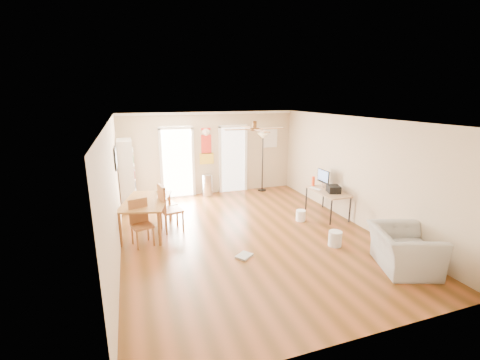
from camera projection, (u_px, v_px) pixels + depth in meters
name	position (u px, v px, depth m)	size (l,w,h in m)	color
floor	(249.00, 235.00, 7.35)	(7.00, 7.00, 0.00)	brown
ceiling	(249.00, 119.00, 6.69)	(5.50, 7.00, 0.00)	silver
wall_back	(210.00, 154.00, 10.22)	(5.50, 0.04, 2.60)	beige
wall_front	(353.00, 251.00, 3.82)	(5.50, 0.04, 2.60)	beige
wall_left	(114.00, 192.00, 6.15)	(0.04, 7.00, 2.60)	beige
wall_right	(354.00, 171.00, 7.88)	(0.04, 7.00, 2.60)	beige
crown_molding	(249.00, 121.00, 6.70)	(5.50, 7.00, 0.08)	white
kitchen_doorway	(177.00, 164.00, 9.94)	(0.90, 0.10, 2.10)	white
bathroom_doorway	(233.00, 160.00, 10.50)	(0.80, 0.10, 2.10)	white
wall_decal	(206.00, 146.00, 10.10)	(0.46, 0.03, 1.10)	red
ac_grille	(270.00, 138.00, 10.73)	(0.50, 0.04, 0.60)	white
framed_poster	(116.00, 158.00, 7.34)	(0.04, 0.66, 0.48)	black
ceiling_fan	(255.00, 129.00, 6.46)	(1.24, 1.24, 0.20)	#593819
bookshelf	(127.00, 175.00, 8.89)	(0.39, 0.87, 1.94)	silver
dining_table	(147.00, 216.00, 7.42)	(0.93, 1.55, 0.78)	olive
dining_chair_right_a	(168.00, 202.00, 8.18)	(0.37, 0.37, 0.91)	olive
dining_chair_right_b	(171.00, 208.00, 7.49)	(0.46, 0.46, 1.11)	#A56435
dining_chair_near	(142.00, 223.00, 6.74)	(0.40, 0.40, 0.98)	brown
trash_can	(207.00, 185.00, 10.16)	(0.32, 0.32, 0.69)	#B5B6B8
torchiere_lamp	(263.00, 162.00, 10.57)	(0.36, 0.36, 1.92)	black
computer_desk	(327.00, 203.00, 8.47)	(0.63, 1.25, 0.67)	tan
imac	(323.00, 179.00, 8.69)	(0.07, 0.51, 0.48)	black
keyboard	(315.00, 188.00, 8.60)	(0.12, 0.36, 0.01)	silver
printer	(334.00, 189.00, 8.25)	(0.30, 0.35, 0.18)	black
orange_bottle	(313.00, 181.00, 8.86)	(0.09, 0.09, 0.26)	#FB4316
wastebasket_a	(301.00, 215.00, 8.16)	(0.24, 0.24, 0.28)	white
wastebasket_b	(335.00, 239.00, 6.79)	(0.28, 0.28, 0.32)	silver
floor_cloth	(244.00, 256.00, 6.35)	(0.31, 0.24, 0.04)	#A2A29D
armchair	(403.00, 249.00, 5.85)	(1.15, 1.00, 0.74)	#9E9E99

